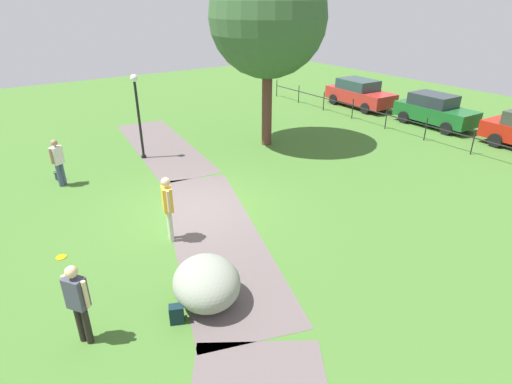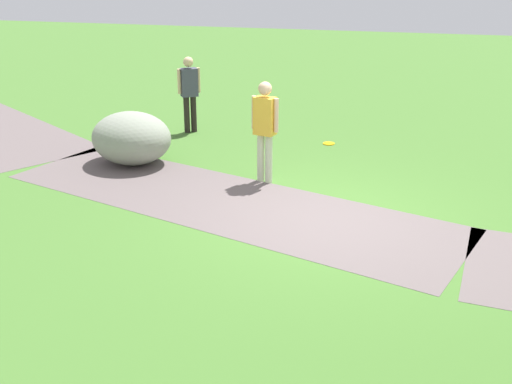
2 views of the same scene
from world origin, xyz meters
TOP-DOWN VIEW (x-y plane):
  - ground_plane at (0.00, 0.00)m, footprint 48.00×48.00m
  - footpath_segment_near at (-6.03, 1.44)m, footprint 8.22×3.23m
  - footpath_segment_mid at (1.75, -0.28)m, footprint 8.32×4.66m
  - large_shade_tree at (-3.63, 5.34)m, footprint 4.62×4.62m
  - lamp_post at (-5.07, 0.27)m, footprint 0.28×0.28m
  - lawn_boulder at (4.03, -1.75)m, footprint 1.91×1.78m
  - woman_with_handbag at (-4.07, -2.99)m, footprint 0.39×0.46m
  - man_near_boulder at (1.29, -1.36)m, footprint 0.50×0.33m
  - passerby_on_path at (3.70, -4.15)m, footprint 0.44×0.40m
  - handbag_on_grass at (-4.63, -3.02)m, footprint 0.33×0.31m
  - backpack_by_boulder at (4.20, -2.53)m, footprint 0.33×0.34m
  - frisbee_on_grass at (0.51, -3.97)m, footprint 0.25×0.25m
  - park_fence at (0.00, 11.50)m, footprint 22.05×0.05m
  - parked_wagon_silver at (-6.04, 13.76)m, footprint 4.27×1.99m
  - parked_hatchback_blue at (-1.20, 13.85)m, footprint 3.93×1.79m

SIDE VIEW (x-z plane):
  - ground_plane at x=0.00m, z-range 0.00..0.00m
  - footpath_segment_near at x=-6.03m, z-range 0.00..0.01m
  - footpath_segment_mid at x=1.75m, z-range 0.00..0.01m
  - frisbee_on_grass at x=0.51m, z-range 0.00..0.02m
  - handbag_on_grass at x=-4.63m, z-range -0.01..0.29m
  - backpack_by_boulder at x=4.20m, z-range -0.01..0.39m
  - lawn_boulder at x=4.03m, z-range 0.00..1.01m
  - park_fence at x=0.00m, z-range 0.10..1.15m
  - parked_hatchback_blue at x=-1.20m, z-range 0.02..1.58m
  - parked_wagon_silver at x=-6.04m, z-range 0.03..1.59m
  - woman_with_handbag at x=-4.07m, z-range 0.13..1.77m
  - passerby_on_path at x=3.70m, z-range 0.14..1.84m
  - man_near_boulder at x=1.29m, z-range 0.16..1.96m
  - lamp_post at x=-5.07m, z-range 0.40..3.69m
  - large_shade_tree at x=-3.63m, z-range 1.40..8.86m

